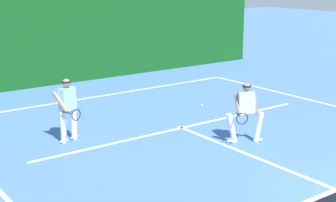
% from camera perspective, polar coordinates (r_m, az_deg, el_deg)
% --- Properties ---
extents(court_line_baseline_far, '(10.74, 0.10, 0.01)m').
position_cam_1_polar(court_line_baseline_far, '(17.25, -7.66, 0.60)').
color(court_line_baseline_far, white).
rests_on(court_line_baseline_far, ground_plane).
extents(court_line_service, '(8.75, 0.10, 0.01)m').
position_cam_1_polar(court_line_service, '(13.57, 1.60, -3.12)').
color(court_line_service, white).
rests_on(court_line_service, ground_plane).
extents(court_line_centre, '(0.10, 6.40, 0.01)m').
position_cam_1_polar(court_line_centre, '(11.45, 11.06, -6.81)').
color(court_line_centre, white).
rests_on(court_line_centre, ground_plane).
extents(player_near, '(1.10, 0.81, 1.53)m').
position_cam_1_polar(player_near, '(12.35, 9.00, -1.09)').
color(player_near, silver).
rests_on(player_near, ground_plane).
extents(player_far, '(0.66, 0.89, 1.61)m').
position_cam_1_polar(player_far, '(12.55, -11.53, -0.70)').
color(player_far, silver).
rests_on(player_far, ground_plane).
extents(tennis_ball, '(0.07, 0.07, 0.07)m').
position_cam_1_polar(tennis_ball, '(15.75, 3.92, -0.53)').
color(tennis_ball, '#D1E033').
rests_on(tennis_ball, ground_plane).
extents(back_fence_windscreen, '(18.64, 0.12, 3.45)m').
position_cam_1_polar(back_fence_windscreen, '(19.26, -11.64, 7.11)').
color(back_fence_windscreen, '#0F4414').
rests_on(back_fence_windscreen, ground_plane).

